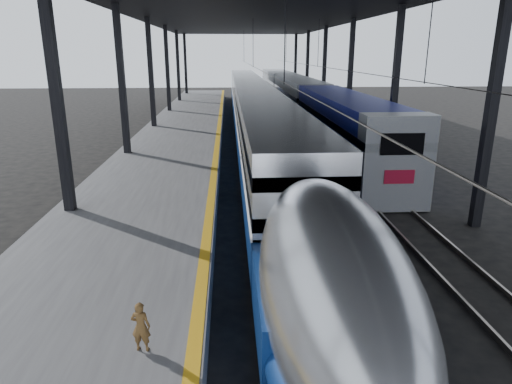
{
  "coord_description": "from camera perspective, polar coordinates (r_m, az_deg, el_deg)",
  "views": [
    {
      "loc": [
        0.04,
        -11.18,
        6.51
      ],
      "look_at": [
        0.93,
        3.5,
        2.0
      ],
      "focal_mm": 32.0,
      "sensor_mm": 36.0,
      "label": 1
    }
  ],
  "objects": [
    {
      "name": "second_train",
      "position": [
        45.74,
        5.43,
        11.41
      ],
      "size": [
        2.99,
        56.05,
        4.12
      ],
      "color": "navy",
      "rests_on": "ground"
    },
    {
      "name": "tgv_train",
      "position": [
        35.82,
        -0.29,
        9.68
      ],
      "size": [
        2.87,
        65.2,
        4.12
      ],
      "color": "silver",
      "rests_on": "ground"
    },
    {
      "name": "canopy",
      "position": [
        31.35,
        -0.04,
        21.8
      ],
      "size": [
        18.0,
        75.0,
        9.47
      ],
      "color": "black",
      "rests_on": "ground"
    },
    {
      "name": "child",
      "position": [
        9.31,
        -14.21,
        -15.99
      ],
      "size": [
        0.41,
        0.3,
        1.03
      ],
      "primitive_type": "imported",
      "rotation": [
        0.0,
        0.0,
        3.0
      ],
      "color": "#533A1B",
      "rests_on": "platform"
    },
    {
      "name": "ground",
      "position": [
        12.94,
        -3.25,
        -13.19
      ],
      "size": [
        160.0,
        160.0,
        0.0
      ],
      "primitive_type": "plane",
      "color": "black",
      "rests_on": "ground"
    },
    {
      "name": "platform",
      "position": [
        31.96,
        -9.8,
        5.95
      ],
      "size": [
        6.0,
        80.0,
        1.0
      ],
      "primitive_type": "cube",
      "color": "#4C4C4F",
      "rests_on": "ground"
    },
    {
      "name": "yellow_strip",
      "position": [
        31.68,
        -4.77,
        6.97
      ],
      "size": [
        0.3,
        80.0,
        0.01
      ],
      "primitive_type": "cube",
      "color": "gold",
      "rests_on": "platform"
    },
    {
      "name": "rails",
      "position": [
        32.15,
        4.61,
        5.45
      ],
      "size": [
        6.52,
        80.0,
        0.16
      ],
      "color": "slate",
      "rests_on": "ground"
    }
  ]
}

